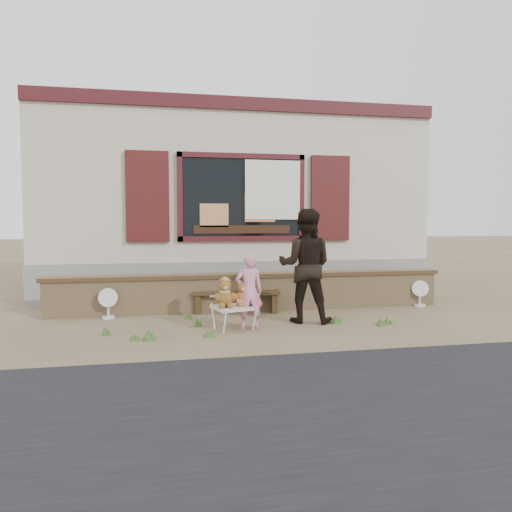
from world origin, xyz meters
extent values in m
plane|color=brown|center=(0.00, 0.00, 0.00)|extent=(80.00, 80.00, 0.00)
cube|color=black|center=(0.00, -5.00, 0.00)|extent=(80.00, 6.00, 0.01)
cube|color=#B2A890|center=(0.00, 4.50, 2.40)|extent=(8.00, 5.00, 3.20)
cube|color=gray|center=(0.00, 4.50, 0.40)|extent=(8.04, 5.04, 0.80)
cube|color=black|center=(0.00, 1.97, 2.05)|extent=(2.30, 0.04, 1.50)
cube|color=#411316|center=(0.00, 1.95, 2.85)|extent=(2.50, 0.08, 0.10)
cube|color=#411316|center=(0.00, 1.95, 1.25)|extent=(2.50, 0.08, 0.10)
cube|color=#411316|center=(-1.20, 1.95, 2.05)|extent=(0.10, 0.08, 1.70)
cube|color=#411316|center=(1.20, 1.95, 2.05)|extent=(0.10, 0.08, 1.70)
cube|color=#36110E|center=(-1.80, 1.94, 2.05)|extent=(0.80, 0.07, 1.70)
cube|color=#36110E|center=(1.80, 1.94, 2.05)|extent=(0.80, 0.07, 1.70)
cube|color=white|center=(0.60, 1.90, 2.20)|extent=(1.10, 0.02, 1.15)
cube|color=#411316|center=(0.00, 1.98, 3.85)|extent=(8.00, 0.12, 0.25)
cube|color=black|center=(0.00, 1.94, 1.43)|extent=(1.90, 0.06, 0.16)
cube|color=tan|center=(-0.55, 1.94, 1.70)|extent=(0.55, 0.06, 0.45)
cube|color=#E08447|center=(0.35, 1.94, 1.85)|extent=(0.60, 0.06, 0.55)
cube|color=tan|center=(0.00, 1.00, 0.30)|extent=(7.00, 0.30, 0.60)
cube|color=brown|center=(0.00, 1.00, 0.63)|extent=(7.10, 0.36, 0.07)
cube|color=#322311|center=(-0.31, 0.80, 0.36)|extent=(1.53, 0.54, 0.06)
cube|color=#322311|center=(-0.95, 0.90, 0.16)|extent=(0.14, 0.29, 0.32)
cube|color=#322311|center=(0.34, 0.70, 0.16)|extent=(0.14, 0.29, 0.32)
cube|color=beige|center=(-0.56, -0.49, 0.32)|extent=(0.67, 0.63, 0.04)
cylinder|color=silver|center=(-0.73, -0.76, 0.15)|extent=(0.03, 0.03, 0.30)
cylinder|color=silver|center=(-0.27, -0.63, 0.15)|extent=(0.03, 0.03, 0.30)
cylinder|color=silver|center=(-0.84, -0.34, 0.15)|extent=(0.03, 0.03, 0.30)
cylinder|color=silver|center=(-0.39, -0.22, 0.15)|extent=(0.03, 0.03, 0.30)
imported|color=pink|center=(-0.33, -0.49, 0.56)|extent=(0.41, 0.27, 1.11)
imported|color=black|center=(0.63, -0.18, 0.89)|extent=(1.05, 0.95, 1.78)
cylinder|color=silver|center=(-2.44, 0.75, 0.02)|extent=(0.21, 0.21, 0.04)
cylinder|color=silver|center=(-2.44, 0.75, 0.15)|extent=(0.03, 0.03, 0.27)
cylinder|color=silver|center=(-2.44, 0.75, 0.35)|extent=(0.31, 0.10, 0.31)
cylinder|color=white|center=(3.18, 0.80, 0.02)|extent=(0.21, 0.21, 0.04)
cylinder|color=white|center=(3.18, 0.80, 0.15)|extent=(0.03, 0.03, 0.26)
cylinder|color=white|center=(3.18, 0.80, 0.34)|extent=(0.31, 0.21, 0.30)
cone|color=#375823|center=(1.82, -0.60, 0.06)|extent=(0.10, 0.10, 0.12)
cone|color=#375823|center=(-2.37, -0.53, 0.07)|extent=(0.11, 0.11, 0.14)
cone|color=#375823|center=(-1.78, -0.93, 0.07)|extent=(0.17, 0.17, 0.14)
cone|color=#375823|center=(-1.18, 0.39, 0.06)|extent=(0.10, 0.10, 0.11)
cone|color=#375823|center=(1.07, -0.39, 0.06)|extent=(0.16, 0.16, 0.12)
cone|color=#375823|center=(1.67, -0.69, 0.06)|extent=(0.15, 0.15, 0.12)
cone|color=#375823|center=(-0.97, -0.90, 0.05)|extent=(0.15, 0.15, 0.11)
cone|color=#375823|center=(-1.07, -0.19, 0.07)|extent=(0.12, 0.12, 0.14)
cone|color=#375823|center=(-1.98, -0.91, 0.05)|extent=(0.12, 0.12, 0.10)
camera|label=1|loc=(-1.69, -7.65, 1.59)|focal=35.00mm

